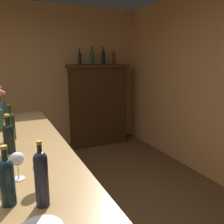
% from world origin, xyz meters
% --- Properties ---
extents(bar_counter, '(0.62, 2.68, 1.00)m').
position_xyz_m(bar_counter, '(0.34, 0.18, 0.51)').
color(bar_counter, '#9F6D39').
rests_on(bar_counter, ground).
extents(display_cabinet, '(1.17, 0.41, 1.59)m').
position_xyz_m(display_cabinet, '(1.91, 2.58, 0.83)').
color(display_cabinet, '#392411').
rests_on(display_cabinet, ground).
extents(wine_bottle_riesling, '(0.07, 0.07, 0.30)m').
position_xyz_m(wine_bottle_riesling, '(0.19, -0.57, 1.13)').
color(wine_bottle_riesling, '#182D36').
rests_on(wine_bottle_riesling, bar_counter).
extents(wine_bottle_merlot, '(0.07, 0.07, 0.32)m').
position_xyz_m(wine_bottle_merlot, '(0.33, -0.65, 1.15)').
color(wine_bottle_merlot, '#212431').
rests_on(wine_bottle_merlot, bar_counter).
extents(wine_bottle_pinot, '(0.08, 0.08, 0.29)m').
position_xyz_m(wine_bottle_pinot, '(0.22, 0.12, 1.13)').
color(wine_bottle_pinot, black).
rests_on(wine_bottle_pinot, bar_counter).
extents(wine_bottle_malbec, '(0.08, 0.08, 0.30)m').
position_xyz_m(wine_bottle_malbec, '(0.24, 0.45, 1.14)').
color(wine_bottle_malbec, '#1D3217').
rests_on(wine_bottle_malbec, bar_counter).
extents(wine_glass_front, '(0.07, 0.07, 0.14)m').
position_xyz_m(wine_glass_front, '(0.35, -0.46, 1.10)').
color(wine_glass_front, white).
rests_on(wine_glass_front, bar_counter).
extents(wine_glass_mid, '(0.08, 0.08, 0.16)m').
position_xyz_m(wine_glass_mid, '(0.25, -0.33, 1.12)').
color(wine_glass_mid, white).
rests_on(wine_glass_mid, bar_counter).
extents(display_bottle_left, '(0.07, 0.07, 0.29)m').
position_xyz_m(display_bottle_left, '(1.55, 2.58, 1.71)').
color(display_bottle_left, black).
rests_on(display_bottle_left, display_cabinet).
extents(display_bottle_midleft, '(0.08, 0.08, 0.33)m').
position_xyz_m(display_bottle_midleft, '(1.79, 2.58, 1.74)').
color(display_bottle_midleft, '#2A462C').
rests_on(display_bottle_midleft, display_cabinet).
extents(display_bottle_center, '(0.07, 0.07, 0.32)m').
position_xyz_m(display_bottle_center, '(2.02, 2.58, 1.74)').
color(display_bottle_center, black).
rests_on(display_bottle_center, display_cabinet).
extents(display_bottle_midright, '(0.06, 0.06, 0.29)m').
position_xyz_m(display_bottle_midright, '(2.25, 2.58, 1.72)').
color(display_bottle_midright, '#4A2813').
rests_on(display_bottle_midright, display_cabinet).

